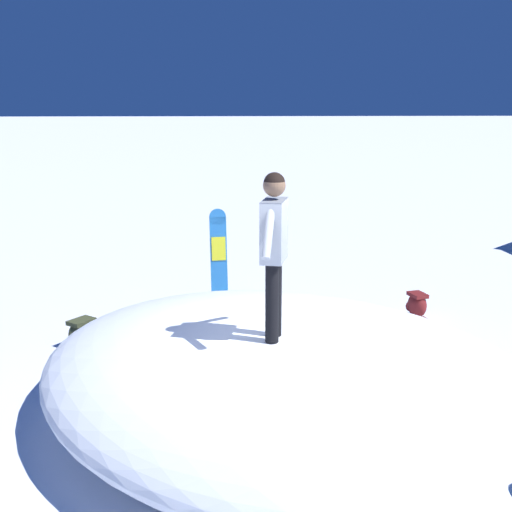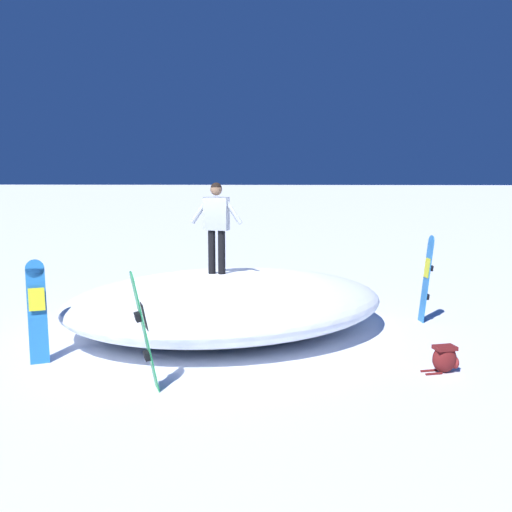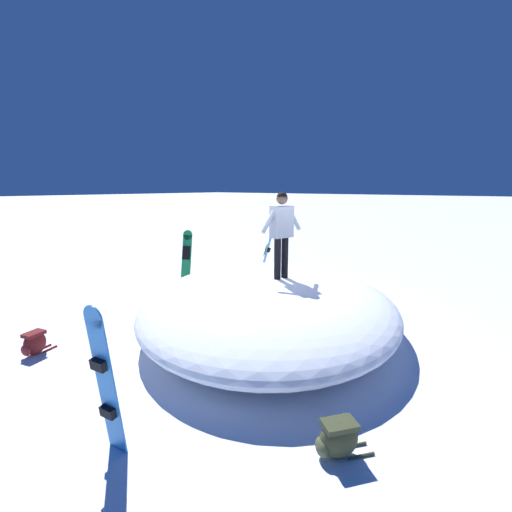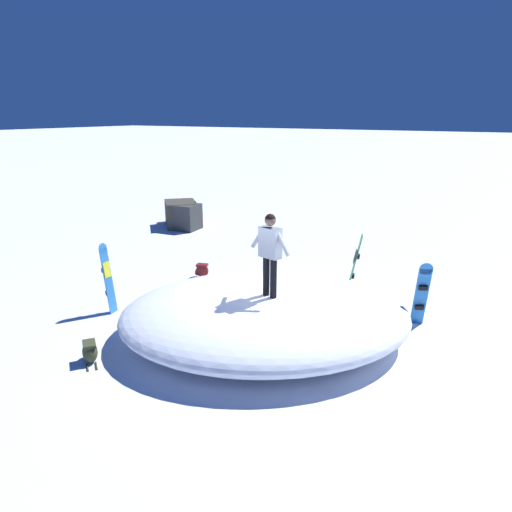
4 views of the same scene
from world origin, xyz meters
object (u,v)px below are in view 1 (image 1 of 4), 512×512
object	(u,v)px
snowboard_tertiary_upright	(219,260)
backpack_near	(417,304)
snowboarder_standing	(274,241)
backpack_far	(83,332)

from	to	relation	value
snowboard_tertiary_upright	backpack_near	distance (m)	3.32
snowboard_tertiary_upright	backpack_near	bearing A→B (deg)	172.74
snowboard_tertiary_upright	backpack_near	world-z (taller)	snowboard_tertiary_upright
snowboarder_standing	snowboard_tertiary_upright	distance (m)	4.34
snowboarder_standing	backpack_far	xyz separation A→B (m)	(2.54, -2.62, -1.87)
snowboarder_standing	backpack_near	world-z (taller)	snowboarder_standing
snowboarder_standing	backpack_far	size ratio (longest dim) A/B	2.72
snowboard_tertiary_upright	backpack_far	bearing A→B (deg)	37.64
backpack_near	backpack_far	xyz separation A→B (m)	(5.17, 1.10, 0.00)
snowboarder_standing	backpack_near	distance (m)	4.93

